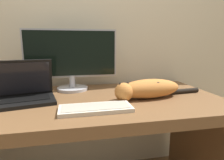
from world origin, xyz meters
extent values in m
cube|color=beige|center=(0.00, 0.85, 1.30)|extent=(6.40, 0.06, 2.60)
cube|color=brown|center=(0.00, 0.40, 0.73)|extent=(1.73, 0.79, 0.06)
cube|color=brown|center=(0.83, 0.40, 0.35)|extent=(0.04, 0.73, 0.70)
cylinder|color=#B2B2B7|center=(-0.06, 0.64, 0.77)|extent=(0.22, 0.22, 0.02)
cylinder|color=#B2B2B7|center=(-0.06, 0.64, 0.83)|extent=(0.04, 0.04, 0.09)
cube|color=#B2B2B7|center=(-0.06, 0.65, 1.03)|extent=(0.64, 0.02, 0.34)
cube|color=black|center=(-0.06, 0.64, 1.03)|extent=(0.62, 0.01, 0.31)
cube|color=black|center=(-0.31, 0.38, 0.77)|extent=(0.35, 0.29, 0.02)
cube|color=black|center=(-0.31, 0.40, 0.78)|extent=(0.27, 0.18, 0.00)
cube|color=black|center=(-0.33, 0.46, 0.89)|extent=(0.32, 0.13, 0.22)
cube|color=black|center=(-0.33, 0.46, 0.89)|extent=(0.28, 0.12, 0.19)
cube|color=beige|center=(0.06, 0.19, 0.77)|extent=(0.37, 0.15, 0.02)
cube|color=#ABA393|center=(0.06, 0.19, 0.78)|extent=(0.34, 0.12, 0.00)
ellipsoid|color=#C67A38|center=(0.41, 0.34, 0.82)|extent=(0.41, 0.19, 0.12)
ellipsoid|color=black|center=(0.43, 0.35, 0.85)|extent=(0.19, 0.13, 0.05)
sphere|color=#C67A38|center=(0.24, 0.31, 0.82)|extent=(0.11, 0.11, 0.11)
cone|color=black|center=(0.21, 0.31, 0.86)|extent=(0.03, 0.03, 0.03)
cone|color=black|center=(0.26, 0.31, 0.86)|extent=(0.03, 0.03, 0.03)
cylinder|color=black|center=(0.68, 0.40, 0.78)|extent=(0.21, 0.05, 0.03)
camera|label=1|loc=(-0.03, -0.71, 1.09)|focal=30.00mm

